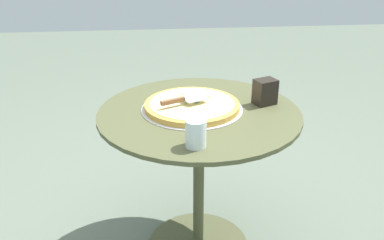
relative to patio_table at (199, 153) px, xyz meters
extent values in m
cylinder|color=#505233|center=(0.00, 0.00, 0.20)|extent=(0.87, 0.87, 0.02)
cylinder|color=#505233|center=(0.00, 0.00, -0.17)|extent=(0.05, 0.05, 0.71)
cylinder|color=silver|center=(0.02, 0.03, 0.21)|extent=(0.44, 0.44, 0.00)
cylinder|color=gold|center=(0.02, 0.03, 0.22)|extent=(0.41, 0.41, 0.02)
cylinder|color=#F5E495|center=(0.02, 0.03, 0.23)|extent=(0.37, 0.37, 0.00)
sphere|color=#376F31|center=(0.07, 0.02, 0.24)|extent=(0.02, 0.02, 0.02)
sphere|color=silver|center=(-0.06, -0.02, 0.24)|extent=(0.01, 0.01, 0.01)
sphere|color=#235E1F|center=(0.03, 0.01, 0.24)|extent=(0.02, 0.02, 0.02)
sphere|color=white|center=(0.04, 0.08, 0.24)|extent=(0.02, 0.02, 0.02)
sphere|color=white|center=(0.04, 0.16, 0.24)|extent=(0.02, 0.02, 0.02)
sphere|color=silver|center=(0.07, -0.06, 0.24)|extent=(0.02, 0.02, 0.02)
sphere|color=#ECF1C9|center=(0.12, 0.06, 0.24)|extent=(0.02, 0.02, 0.02)
cube|color=silver|center=(0.03, 0.02, 0.25)|extent=(0.11, 0.12, 0.00)
cube|color=brown|center=(-0.02, 0.11, 0.26)|extent=(0.06, 0.11, 0.02)
cylinder|color=white|center=(-0.31, 0.05, 0.26)|extent=(0.08, 0.08, 0.10)
cube|color=black|center=(0.05, -0.30, 0.26)|extent=(0.10, 0.11, 0.11)
camera|label=1|loc=(-1.64, 0.20, 0.92)|focal=39.19mm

